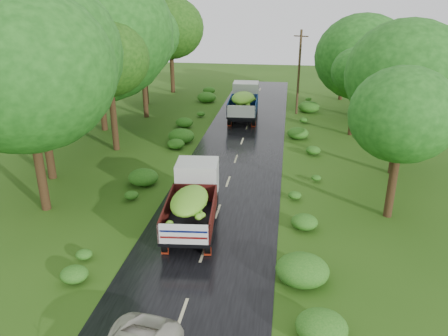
# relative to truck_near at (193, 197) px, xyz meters

# --- Properties ---
(ground) EXTENTS (120.00, 120.00, 0.00)m
(ground) POSITION_rel_truck_near_xyz_m (0.97, -6.52, -1.49)
(ground) COLOR #22490F
(ground) RESTS_ON ground
(road) EXTENTS (6.50, 80.00, 0.02)m
(road) POSITION_rel_truck_near_xyz_m (0.97, -1.52, -1.48)
(road) COLOR black
(road) RESTS_ON ground
(road_lines) EXTENTS (0.12, 69.60, 0.00)m
(road_lines) POSITION_rel_truck_near_xyz_m (0.97, -0.52, -1.46)
(road_lines) COLOR #BFB78C
(road_lines) RESTS_ON road
(truck_near) EXTENTS (2.77, 6.42, 2.62)m
(truck_near) POSITION_rel_truck_near_xyz_m (0.00, 0.00, 0.00)
(truck_near) COLOR black
(truck_near) RESTS_ON ground
(truck_far) EXTENTS (2.66, 6.98, 2.90)m
(truck_far) POSITION_rel_truck_near_xyz_m (0.37, 20.47, 0.16)
(truck_far) COLOR black
(truck_far) RESTS_ON ground
(utility_pole) EXTENTS (1.31, 0.57, 7.77)m
(utility_pole) POSITION_rel_truck_near_xyz_m (5.22, 22.60, 2.52)
(utility_pole) COLOR #382616
(utility_pole) RESTS_ON ground
(trees_left) EXTENTS (7.30, 34.00, 10.26)m
(trees_left) POSITION_rel_truck_near_xyz_m (-9.61, 13.73, 5.81)
(trees_left) COLOR black
(trees_left) RESTS_ON ground
(trees_right) EXTENTS (4.98, 30.33, 8.01)m
(trees_right) POSITION_rel_truck_near_xyz_m (10.47, 16.23, 4.09)
(trees_right) COLOR black
(trees_right) RESTS_ON ground
(shrubs) EXTENTS (11.90, 44.00, 0.70)m
(shrubs) POSITION_rel_truck_near_xyz_m (0.97, 7.48, -1.14)
(shrubs) COLOR #1B5A15
(shrubs) RESTS_ON ground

